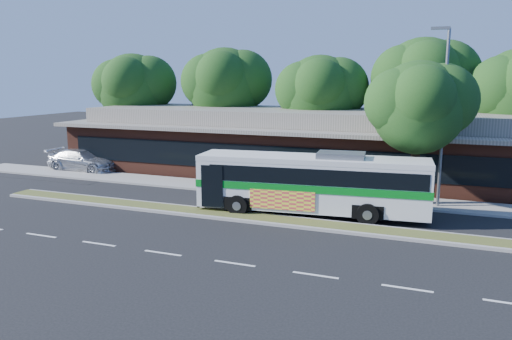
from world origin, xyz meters
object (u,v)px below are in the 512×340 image
(transit_bus, at_px, (313,180))
(sedan, at_px, (83,160))
(lamp_post, at_px, (443,113))
(sidewalk_tree, at_px, (425,106))

(transit_bus, distance_m, sedan, 19.21)
(lamp_post, height_order, sedan, lamp_post)
(lamp_post, bearing_deg, sidewalk_tree, 166.77)
(lamp_post, bearing_deg, sedan, 175.73)
(sedan, xyz_separation_m, sidewalk_tree, (23.25, -1.60, 4.44))
(lamp_post, relative_size, sedan, 1.68)
(sedan, height_order, sidewalk_tree, sidewalk_tree)
(lamp_post, height_order, transit_bus, lamp_post)
(lamp_post, height_order, sidewalk_tree, lamp_post)
(transit_bus, relative_size, sidewalk_tree, 1.51)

